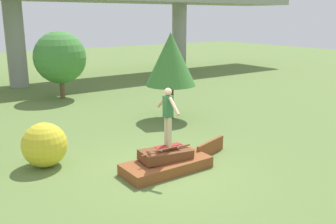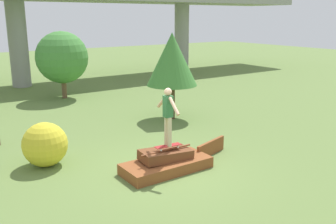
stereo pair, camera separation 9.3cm
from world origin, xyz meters
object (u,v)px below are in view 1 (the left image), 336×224
skater (168,113)px  tree_behind_left (60,58)px  tree_behind_right (171,60)px  bush_yellow_flowering (45,145)px  skateboard (168,146)px

skater → tree_behind_left: 10.94m
skater → tree_behind_right: (3.21, 4.37, 0.82)m
bush_yellow_flowering → tree_behind_right: bearing=19.8°
skateboard → tree_behind_right: tree_behind_right is taller
tree_behind_left → skater: bearing=-94.8°
skater → skateboard: bearing=-7.1°
skateboard → bush_yellow_flowering: (-2.69, 2.25, -0.07)m
tree_behind_left → tree_behind_right: (2.29, -6.52, 0.35)m
bush_yellow_flowering → tree_behind_left: bearing=67.3°
skateboard → skater: bearing=172.9°
skater → bush_yellow_flowering: skater is taller
skateboard → tree_behind_right: 5.70m
skater → tree_behind_left: (0.92, 10.89, 0.47)m
skateboard → bush_yellow_flowering: bush_yellow_flowering is taller
skater → tree_behind_right: size_ratio=0.45×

